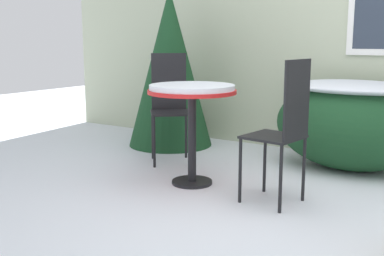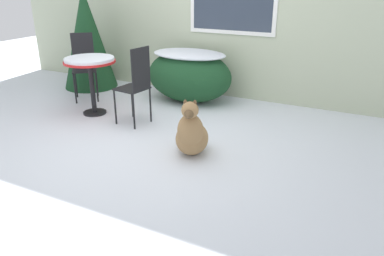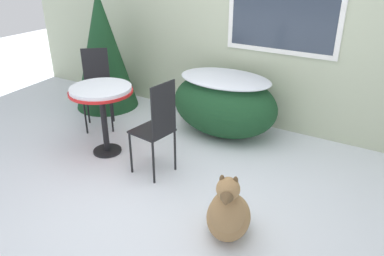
{
  "view_description": "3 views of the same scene",
  "coord_description": "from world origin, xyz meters",
  "px_view_note": "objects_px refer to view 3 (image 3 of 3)",
  "views": [
    {
      "loc": [
        0.95,
        -2.69,
        1.17
      ],
      "look_at": [
        -1.12,
        0.51,
        0.46
      ],
      "focal_mm": 45.0,
      "sensor_mm": 36.0,
      "label": 1
    },
    {
      "loc": [
        2.45,
        -3.45,
        1.85
      ],
      "look_at": [
        0.73,
        -0.03,
        0.3
      ],
      "focal_mm": 35.0,
      "sensor_mm": 36.0,
      "label": 2
    },
    {
      "loc": [
        1.76,
        -2.31,
        2.18
      ],
      "look_at": [
        0.0,
        0.6,
        0.55
      ],
      "focal_mm": 35.0,
      "sensor_mm": 36.0,
      "label": 3
    }
  ],
  "objects_px": {
    "patio_table": "(102,97)",
    "dog": "(228,214)",
    "patio_chair_far_side": "(157,126)",
    "patio_chair_near_table": "(97,86)"
  },
  "relations": [
    {
      "from": "patio_chair_near_table",
      "to": "patio_chair_far_side",
      "type": "bearing_deg",
      "value": -63.23
    },
    {
      "from": "patio_table",
      "to": "dog",
      "type": "xyz_separation_m",
      "value": [
        1.87,
        -0.59,
        -0.45
      ]
    },
    {
      "from": "patio_chair_far_side",
      "to": "patio_chair_near_table",
      "type": "bearing_deg",
      "value": -105.67
    },
    {
      "from": "dog",
      "to": "patio_chair_far_side",
      "type": "bearing_deg",
      "value": 134.53
    },
    {
      "from": "patio_table",
      "to": "patio_chair_near_table",
      "type": "distance_m",
      "value": 0.81
    },
    {
      "from": "patio_chair_near_table",
      "to": "dog",
      "type": "xyz_separation_m",
      "value": [
        2.47,
        -1.11,
        -0.32
      ]
    },
    {
      "from": "patio_chair_far_side",
      "to": "dog",
      "type": "xyz_separation_m",
      "value": [
        1.07,
        -0.52,
        -0.32
      ]
    },
    {
      "from": "patio_table",
      "to": "patio_chair_near_table",
      "type": "bearing_deg",
      "value": 138.44
    },
    {
      "from": "patio_table",
      "to": "dog",
      "type": "height_order",
      "value": "patio_table"
    },
    {
      "from": "patio_chair_far_side",
      "to": "dog",
      "type": "bearing_deg",
      "value": 71.65
    }
  ]
}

